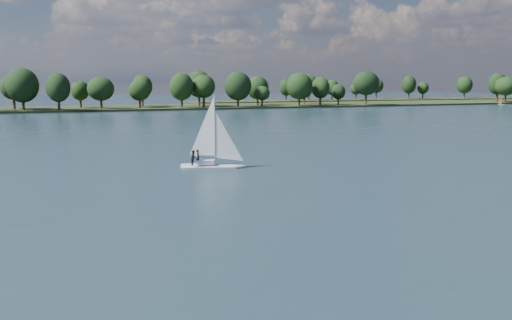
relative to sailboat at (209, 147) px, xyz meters
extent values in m
plane|color=#233342|center=(2.55, 46.70, -2.73)|extent=(700.00, 700.00, 0.00)
cube|color=black|center=(2.55, 158.70, -2.73)|extent=(660.00, 40.00, 1.50)
cube|color=black|center=(162.55, 206.70, -2.73)|extent=(220.00, 30.00, 1.40)
cube|color=silver|center=(0.09, 0.00, -2.73)|extent=(7.71, 3.83, 0.87)
cube|color=silver|center=(0.09, 0.00, -1.85)|extent=(2.44, 1.81, 0.55)
cylinder|color=#B3B3BA|center=(0.09, 0.00, 2.24)|extent=(0.13, 0.13, 8.73)
imported|color=black|center=(-1.37, 0.23, -1.23)|extent=(0.60, 0.78, 1.88)
imported|color=black|center=(-2.05, -0.23, -1.23)|extent=(1.06, 1.14, 1.88)
cube|color=silver|center=(178.90, 135.15, -2.73)|extent=(2.74, 1.88, 0.41)
cylinder|color=silver|center=(178.90, 135.15, -0.67)|extent=(0.07, 0.07, 3.65)
camera|label=1|loc=(-20.04, -68.28, 8.26)|focal=40.00mm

